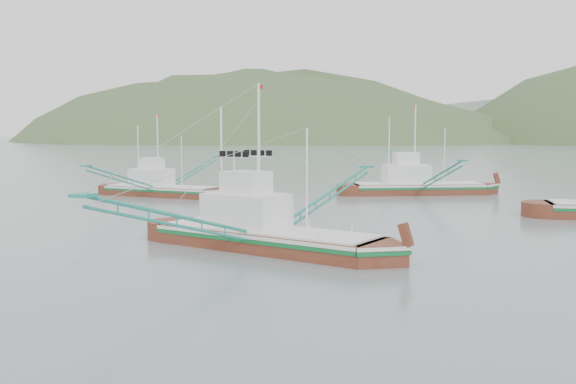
% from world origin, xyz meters
% --- Properties ---
extents(ground, '(1200.00, 1200.00, 0.00)m').
position_xyz_m(ground, '(0.00, 0.00, 0.00)').
color(ground, slate).
rests_on(ground, ground).
extents(main_boat, '(15.21, 26.42, 10.80)m').
position_xyz_m(main_boat, '(-0.16, 2.55, 1.89)').
color(main_boat, '#582312').
rests_on(main_boat, ground).
extents(bg_boat_left, '(13.20, 23.86, 9.65)m').
position_xyz_m(bg_boat_left, '(-24.28, 26.83, 1.32)').
color(bg_boat_left, '#582312').
rests_on(bg_boat_left, ground).
extents(bg_boat_far, '(17.10, 25.03, 10.90)m').
position_xyz_m(bg_boat_far, '(1.40, 40.05, 2.27)').
color(bg_boat_far, '#582312').
rests_on(bg_boat_far, ground).
extents(headland_left, '(448.00, 308.00, 210.00)m').
position_xyz_m(headland_left, '(-180.00, 360.00, 0.00)').
color(headland_left, '#3B552C').
rests_on(headland_left, ground).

